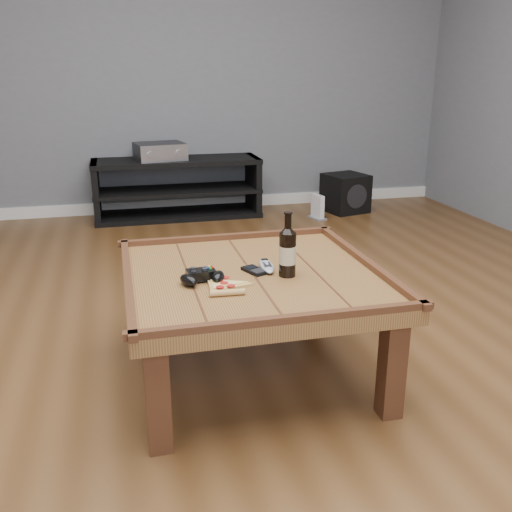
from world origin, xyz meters
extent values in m
plane|color=#4A2D15|center=(0.00, 0.00, 0.00)|extent=(6.00, 6.00, 0.00)
cube|color=#595C62|center=(0.00, 3.00, 1.35)|extent=(5.00, 0.04, 2.70)
cube|color=silver|center=(0.00, 2.99, 0.05)|extent=(5.00, 0.02, 0.10)
cube|color=brown|center=(0.00, 0.00, 0.42)|extent=(1.00, 1.00, 0.06)
cube|color=#3B1E10|center=(-0.42, -0.42, 0.20)|extent=(0.08, 0.08, 0.39)
cube|color=#3B1E10|center=(0.42, -0.42, 0.20)|extent=(0.08, 0.08, 0.39)
cube|color=#3B1E10|center=(-0.42, 0.42, 0.20)|extent=(0.08, 0.08, 0.39)
cube|color=#3B1E10|center=(0.42, 0.42, 0.20)|extent=(0.08, 0.08, 0.39)
cube|color=#3B1E10|center=(0.00, 0.48, 0.46)|extent=(1.03, 0.03, 0.03)
cube|color=#3B1E10|center=(0.00, -0.48, 0.46)|extent=(1.03, 0.03, 0.03)
cube|color=#3B1E10|center=(0.48, 0.00, 0.46)|extent=(0.03, 1.03, 0.03)
cube|color=#3B1E10|center=(-0.48, 0.00, 0.46)|extent=(0.03, 1.03, 0.03)
cube|color=black|center=(0.00, 2.75, 0.48)|extent=(1.40, 0.45, 0.04)
cube|color=black|center=(0.00, 2.75, 0.23)|extent=(1.40, 0.45, 0.03)
cube|color=black|center=(0.00, 2.75, 0.02)|extent=(1.40, 0.45, 0.04)
cube|color=black|center=(-0.67, 2.75, 0.25)|extent=(0.05, 0.44, 0.50)
cube|color=black|center=(0.67, 2.75, 0.25)|extent=(0.05, 0.44, 0.50)
cylinder|color=black|center=(0.13, -0.07, 0.54)|extent=(0.07, 0.07, 0.18)
cone|color=black|center=(0.13, -0.07, 0.64)|extent=(0.06, 0.06, 0.03)
cylinder|color=black|center=(0.13, -0.07, 0.67)|extent=(0.03, 0.03, 0.06)
cylinder|color=black|center=(0.13, -0.07, 0.70)|extent=(0.03, 0.03, 0.01)
cylinder|color=#C3B38D|center=(0.13, -0.07, 0.54)|extent=(0.07, 0.07, 0.07)
cube|color=black|center=(-0.21, -0.04, 0.48)|extent=(0.11, 0.08, 0.04)
ellipsoid|color=black|center=(-0.26, -0.08, 0.47)|extent=(0.08, 0.10, 0.04)
ellipsoid|color=black|center=(-0.15, -0.08, 0.47)|extent=(0.07, 0.10, 0.04)
cylinder|color=black|center=(-0.24, -0.03, 0.50)|extent=(0.02, 0.02, 0.01)
cylinder|color=black|center=(-0.20, -0.05, 0.50)|extent=(0.02, 0.02, 0.01)
cylinder|color=yellow|center=(-0.18, -0.02, 0.50)|extent=(0.01, 0.01, 0.01)
cylinder|color=red|center=(-0.16, -0.03, 0.50)|extent=(0.01, 0.01, 0.01)
cylinder|color=#0C33CC|center=(-0.18, -0.03, 0.50)|extent=(0.01, 0.01, 0.01)
cylinder|color=#0C9919|center=(-0.17, -0.04, 0.50)|extent=(0.01, 0.01, 0.01)
cylinder|color=tan|center=(-0.14, -0.21, 0.46)|extent=(0.13, 0.03, 0.02)
cylinder|color=#AE1916|center=(-0.16, -0.17, 0.47)|extent=(0.03, 0.03, 0.00)
cylinder|color=#AE1916|center=(-0.12, -0.16, 0.47)|extent=(0.03, 0.03, 0.00)
cylinder|color=#AE1916|center=(-0.14, -0.13, 0.47)|extent=(0.03, 0.03, 0.00)
cylinder|color=#AE1916|center=(-0.15, -0.10, 0.47)|extent=(0.03, 0.03, 0.00)
cylinder|color=#AE1916|center=(-0.12, -0.07, 0.47)|extent=(0.03, 0.03, 0.00)
cube|color=black|center=(0.01, 0.00, 0.46)|extent=(0.10, 0.12, 0.01)
cube|color=black|center=(0.00, 0.03, 0.46)|extent=(0.06, 0.06, 0.00)
cube|color=black|center=(0.02, -0.02, 0.46)|extent=(0.06, 0.06, 0.00)
ellipsoid|color=#9EA3AC|center=(0.07, 0.03, 0.46)|extent=(0.07, 0.18, 0.03)
cube|color=black|center=(0.07, 0.08, 0.47)|extent=(0.03, 0.02, 0.00)
cube|color=black|center=(0.07, 0.02, 0.47)|extent=(0.03, 0.06, 0.00)
cube|color=black|center=(-0.13, 2.75, 0.57)|extent=(0.44, 0.38, 0.14)
cube|color=#A8AAB2|center=(-0.10, 2.59, 0.57)|extent=(0.39, 0.08, 0.14)
cylinder|color=#A8AAB2|center=(-0.22, 2.57, 0.57)|extent=(0.05, 0.02, 0.05)
cylinder|color=#A8AAB2|center=(0.01, 2.61, 0.57)|extent=(0.05, 0.02, 0.05)
cube|color=black|center=(1.47, 2.58, 0.17)|extent=(0.41, 0.41, 0.33)
cylinder|color=black|center=(1.51, 2.42, 0.17)|extent=(0.21, 0.06, 0.21)
cube|color=slate|center=(1.14, 2.39, 0.01)|extent=(0.13, 0.18, 0.01)
cube|color=white|center=(1.14, 2.39, 0.11)|extent=(0.07, 0.15, 0.19)
camera|label=1|loc=(-0.50, -2.08, 1.23)|focal=40.00mm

